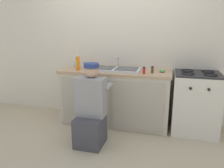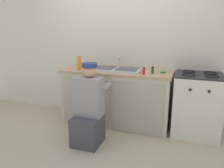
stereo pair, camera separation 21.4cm
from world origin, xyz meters
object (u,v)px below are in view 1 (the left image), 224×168
water_glass (75,65)px  spice_bottle_red (144,70)px  stove_range (195,103)px  coffee_mug (86,65)px  plumber_person (91,112)px  cell_phone (162,71)px  sink_double_basin (115,69)px  soap_bottle_orange (78,63)px  spice_bottle_pepper (152,70)px

water_glass → spice_bottle_red: size_ratio=0.95×
stove_range → water_glass: (-1.96, 0.06, 0.48)m
water_glass → coffee_mug: size_ratio=0.79×
plumber_person → cell_phone: bearing=43.2°
sink_double_basin → stove_range: sink_double_basin is taller
spice_bottle_red → cell_phone: bearing=42.9°
cell_phone → coffee_mug: bearing=179.7°
cell_phone → water_glass: bearing=180.0°
stove_range → water_glass: bearing=178.2°
soap_bottle_orange → spice_bottle_pepper: bearing=3.7°
plumber_person → cell_phone: 1.28m
plumber_person → soap_bottle_orange: size_ratio=4.42×
sink_double_basin → cell_phone: 0.73m
plumber_person → water_glass: bearing=125.1°
sink_double_basin → water_glass: 0.72m
plumber_person → cell_phone: plumber_person is taller
water_glass → cell_phone: water_glass is taller
plumber_person → spice_bottle_pepper: 1.11m
sink_double_basin → cell_phone: sink_double_basin is taller
sink_double_basin → stove_range: size_ratio=0.86×
cell_phone → coffee_mug: size_ratio=1.11×
plumber_person → coffee_mug: plumber_person is taller
plumber_person → coffee_mug: (-0.38, 0.83, 0.48)m
sink_double_basin → cell_phone: bearing=4.8°
plumber_person → sink_double_basin: bearing=79.3°
spice_bottle_pepper → coffee_mug: spice_bottle_pepper is taller
sink_double_basin → plumber_person: bearing=-100.7°
cell_phone → spice_bottle_red: spice_bottle_red is taller
coffee_mug → stove_range: bearing=-2.3°
water_glass → soap_bottle_orange: soap_bottle_orange is taller
sink_double_basin → cell_phone: (0.73, 0.06, -0.01)m
soap_bottle_orange → spice_bottle_pepper: 1.17m
cell_phone → spice_bottle_red: size_ratio=1.33×
stove_range → spice_bottle_pepper: bearing=-172.6°
plumber_person → spice_bottle_pepper: size_ratio=10.52×
water_glass → soap_bottle_orange: bearing=-56.4°
sink_double_basin → soap_bottle_orange: 0.60m
sink_double_basin → water_glass: (-0.72, 0.06, 0.03)m
soap_bottle_orange → coffee_mug: soap_bottle_orange is taller
water_glass → spice_bottle_red: 1.22m
water_glass → coffee_mug: (0.20, 0.01, -0.00)m
plumber_person → spice_bottle_red: size_ratio=10.52×
coffee_mug → spice_bottle_red: 1.03m
sink_double_basin → water_glass: bearing=175.2°
spice_bottle_pepper → sink_double_basin: bearing=171.6°
cell_phone → soap_bottle_orange: (-1.30, -0.22, 0.11)m
plumber_person → coffee_mug: 1.03m
stove_range → coffee_mug: bearing=177.7°
sink_double_basin → spice_bottle_red: bearing=-20.0°
sink_double_basin → soap_bottle_orange: bearing=-164.1°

